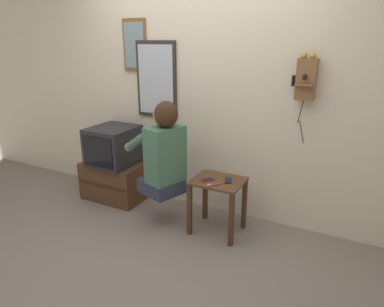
# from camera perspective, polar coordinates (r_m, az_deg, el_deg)

# --- Properties ---
(ground_plane) EXTENTS (14.00, 14.00, 0.00)m
(ground_plane) POSITION_cam_1_polar(r_m,az_deg,el_deg) (3.04, -8.94, -16.99)
(ground_plane) COLOR slate
(wall_back) EXTENTS (6.80, 0.05, 2.55)m
(wall_back) POSITION_cam_1_polar(r_m,az_deg,el_deg) (3.51, 1.35, 10.61)
(wall_back) COLOR beige
(wall_back) RESTS_ON ground_plane
(side_table) EXTENTS (0.46, 0.39, 0.53)m
(side_table) POSITION_cam_1_polar(r_m,az_deg,el_deg) (3.21, 4.31, -6.55)
(side_table) COLOR #51331E
(side_table) RESTS_ON ground_plane
(person) EXTENTS (0.61, 0.51, 0.91)m
(person) POSITION_cam_1_polar(r_m,az_deg,el_deg) (3.20, -4.80, 0.44)
(person) COLOR #2D3347
(person) RESTS_ON ground_plane
(tv_stand) EXTENTS (0.69, 0.41, 0.43)m
(tv_stand) POSITION_cam_1_polar(r_m,az_deg,el_deg) (4.03, -12.91, -4.49)
(tv_stand) COLOR #51331E
(tv_stand) RESTS_ON ground_plane
(television) EXTENTS (0.46, 0.51, 0.42)m
(television) POSITION_cam_1_polar(r_m,az_deg,el_deg) (3.88, -12.98, 1.25)
(television) COLOR #232326
(television) RESTS_ON tv_stand
(wall_phone_antique) EXTENTS (0.20, 0.18, 0.77)m
(wall_phone_antique) POSITION_cam_1_polar(r_m,az_deg,el_deg) (3.09, 18.48, 11.78)
(wall_phone_antique) COLOR brown
(framed_picture) EXTENTS (0.29, 0.03, 0.54)m
(framed_picture) POSITION_cam_1_polar(r_m,az_deg,el_deg) (3.83, -9.51, 17.36)
(framed_picture) COLOR brown
(wall_mirror) EXTENTS (0.48, 0.03, 0.79)m
(wall_mirror) POSITION_cam_1_polar(r_m,az_deg,el_deg) (3.70, -5.95, 12.12)
(wall_mirror) COLOR #2D2823
(cell_phone_held) EXTENTS (0.12, 0.14, 0.01)m
(cell_phone_held) POSITION_cam_1_polar(r_m,az_deg,el_deg) (3.14, 2.65, -4.36)
(cell_phone_held) COLOR maroon
(cell_phone_held) RESTS_ON side_table
(cell_phone_spare) EXTENTS (0.10, 0.14, 0.01)m
(cell_phone_spare) POSITION_cam_1_polar(r_m,az_deg,el_deg) (3.14, 6.07, -4.48)
(cell_phone_spare) COLOR black
(cell_phone_spare) RESTS_ON side_table
(toothbrush) EXTENTS (0.12, 0.16, 0.02)m
(toothbrush) POSITION_cam_1_polar(r_m,az_deg,el_deg) (3.04, 3.95, -5.15)
(toothbrush) COLOR #D83F4C
(toothbrush) RESTS_ON side_table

